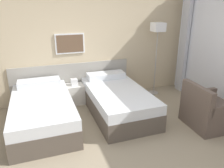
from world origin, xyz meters
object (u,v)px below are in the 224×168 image
(nightstand, at_px, (75,94))
(armchair, at_px, (209,112))
(bed_near_window, at_px, (117,100))
(floor_lamp, at_px, (158,33))
(bed_near_door, at_px, (43,111))

(nightstand, bearing_deg, armchair, -40.03)
(bed_near_window, distance_m, floor_lamp, 1.88)
(armchair, bearing_deg, floor_lamp, 7.64)
(bed_near_window, relative_size, nightstand, 3.43)
(bed_near_door, relative_size, armchair, 2.31)
(bed_near_window, bearing_deg, nightstand, 134.30)
(bed_near_window, bearing_deg, floor_lamp, 28.33)
(floor_lamp, bearing_deg, bed_near_window, -151.67)
(bed_near_window, relative_size, floor_lamp, 1.13)
(floor_lamp, relative_size, armchair, 2.04)
(armchair, bearing_deg, bed_near_window, 55.77)
(bed_near_door, relative_size, floor_lamp, 1.13)
(bed_near_window, height_order, floor_lamp, floor_lamp)
(armchair, bearing_deg, nightstand, 52.39)
(nightstand, relative_size, armchair, 0.67)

